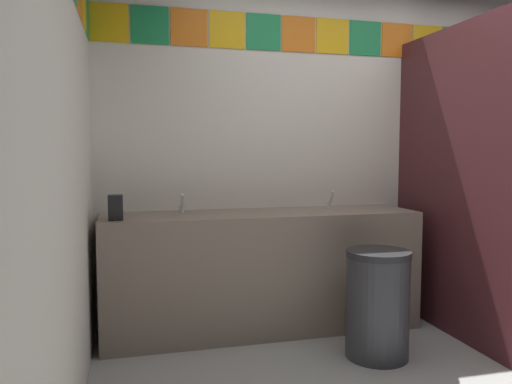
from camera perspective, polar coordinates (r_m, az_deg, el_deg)
name	(u,v)px	position (r m, az deg, el deg)	size (l,w,h in m)	color
wall_back	(345,139)	(4.02, 10.20, 5.96)	(3.84, 0.09, 2.71)	silver
wall_side	(52,128)	(2.12, -22.37, 6.84)	(0.09, 3.04, 2.71)	silver
vanity_counter	(262,270)	(3.57, 0.69, -8.91)	(2.20, 0.55, 0.84)	gray
faucet_left	(182,206)	(3.47, -8.50, -1.57)	(0.04, 0.10, 0.14)	silver
faucet_right	(330,202)	(3.75, 8.49, -1.11)	(0.04, 0.10, 0.14)	silver
soap_dispenser	(116,208)	(3.21, -15.83, -1.74)	(0.09, 0.09, 0.16)	black
stall_divider	(505,185)	(3.52, 26.66, 0.75)	(0.92, 1.43, 2.11)	#471E23
toilet	(482,277)	(4.24, 24.52, -8.88)	(0.39, 0.49, 0.74)	white
trash_bin	(378,304)	(3.21, 13.79, -12.37)	(0.39, 0.39, 0.67)	#333338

